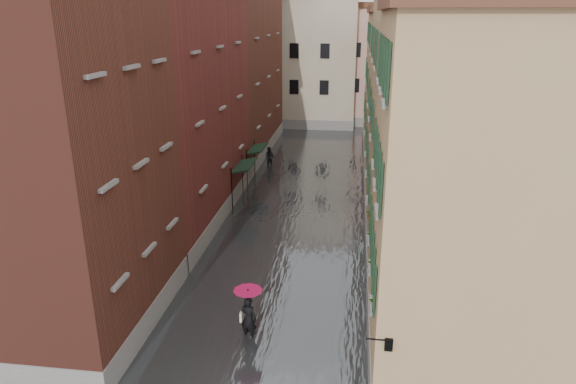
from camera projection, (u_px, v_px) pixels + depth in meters
The scene contains 16 objects.
ground at pixel (268, 309), 20.91m from camera, with size 120.00×120.00×0.00m, color #4E4E50.
floodwater at pixel (302, 199), 33.05m from camera, with size 10.00×60.00×0.20m, color #3F4346.
building_left_near at pixel (57, 163), 17.78m from camera, with size 6.00×8.00×13.00m, color brown.
building_left_mid at pixel (168, 113), 28.16m from camera, with size 6.00×14.00×12.50m, color #5D241D.
building_left_far at pixel (232, 71), 41.96m from camera, with size 6.00×16.00×14.00m, color brown.
building_right_near at pixel (472, 201), 16.28m from camera, with size 6.00×8.00×11.50m, color tan.
building_right_mid at pixel (430, 114), 26.34m from camera, with size 6.00×14.00×13.00m, color tan.
building_right_far at pixel (405, 89), 40.63m from camera, with size 6.00×16.00×11.50m, color tan.
building_end_cream at pixel (299, 62), 54.74m from camera, with size 12.00×9.00×13.00m, color beige.
building_end_pink at pixel (384, 66), 55.66m from camera, with size 10.00×9.00×12.00m, color #D0AB92.
awning_near at pixel (244, 166), 31.70m from camera, with size 1.09×3.04×2.80m.
awning_far at pixel (257, 150), 35.66m from camera, with size 1.09×2.76×2.80m.
wall_lantern at pixel (388, 343), 13.77m from camera, with size 0.71×0.22×0.35m.
window_planters at pixel (375, 243), 18.58m from camera, with size 0.59×8.05×0.84m.
pedestrian_main at pixel (248, 309), 18.52m from camera, with size 1.07×1.07×2.06m.
pedestrian_far at pixel (270, 157), 39.88m from camera, with size 0.80×0.63×1.66m, color black.
Camera 1 is at (3.20, -17.92, 11.37)m, focal length 32.00 mm.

